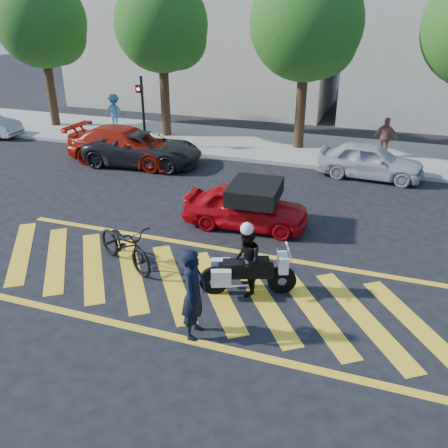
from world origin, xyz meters
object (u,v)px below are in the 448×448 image
(officer_bike, at_px, (194,294))
(parked_mid_right, at_px, (370,161))
(red_convertible, at_px, (246,207))
(parked_mid_left, at_px, (143,149))
(bicycle, at_px, (125,245))
(parked_left, at_px, (126,145))
(police_motorcycle, at_px, (247,273))
(officer_moto, at_px, (246,261))

(officer_bike, bearing_deg, parked_mid_right, -17.97)
(red_convertible, relative_size, parked_mid_left, 0.77)
(bicycle, xyz_separation_m, red_convertible, (2.15, 3.19, 0.05))
(red_convertible, distance_m, parked_left, 7.73)
(police_motorcycle, distance_m, parked_mid_left, 10.20)
(parked_mid_left, bearing_deg, parked_mid_right, -86.08)
(officer_bike, distance_m, parked_mid_right, 11.17)
(parked_mid_left, bearing_deg, officer_moto, -144.18)
(bicycle, bearing_deg, officer_bike, -98.99)
(officer_bike, relative_size, parked_left, 0.38)
(red_convertible, bearing_deg, parked_mid_left, 49.08)
(officer_bike, relative_size, red_convertible, 0.52)
(red_convertible, bearing_deg, officer_moto, -166.49)
(parked_left, xyz_separation_m, parked_mid_right, (9.52, 1.40, -0.07))
(police_motorcycle, xyz_separation_m, officer_moto, (-0.02, 0.01, 0.28))
(parked_mid_left, bearing_deg, parked_left, 84.81)
(bicycle, distance_m, police_motorcycle, 3.21)
(police_motorcycle, bearing_deg, parked_left, 113.46)
(parked_mid_left, xyz_separation_m, parked_mid_right, (8.74, 1.40, 0.00))
(parked_mid_right, bearing_deg, officer_moto, 170.50)
(officer_bike, distance_m, red_convertible, 5.21)
(officer_bike, height_order, parked_left, officer_bike)
(bicycle, xyz_separation_m, parked_left, (-4.28, 7.49, 0.16))
(police_motorcycle, height_order, officer_moto, officer_moto)
(bicycle, bearing_deg, red_convertible, -6.56)
(officer_bike, height_order, officer_moto, officer_bike)
(bicycle, xyz_separation_m, officer_moto, (3.19, -0.19, 0.24))
(officer_moto, relative_size, parked_mid_left, 0.34)
(bicycle, bearing_deg, officer_moto, -66.09)
(bicycle, height_order, police_motorcycle, bicycle)
(officer_bike, distance_m, police_motorcycle, 1.89)
(officer_moto, bearing_deg, bicycle, -114.19)
(parked_left, bearing_deg, police_motorcycle, -134.51)
(parked_mid_right, bearing_deg, police_motorcycle, 170.62)
(police_motorcycle, height_order, parked_mid_left, parked_mid_left)
(police_motorcycle, bearing_deg, officer_bike, -127.15)
(parked_left, height_order, parked_mid_right, parked_left)
(bicycle, height_order, parked_mid_right, parked_mid_right)
(parked_mid_right, bearing_deg, officer_bike, 170.00)
(officer_bike, relative_size, parked_mid_left, 0.40)
(police_motorcycle, xyz_separation_m, parked_mid_right, (2.04, 9.10, 0.14))
(officer_moto, height_order, parked_mid_right, officer_moto)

